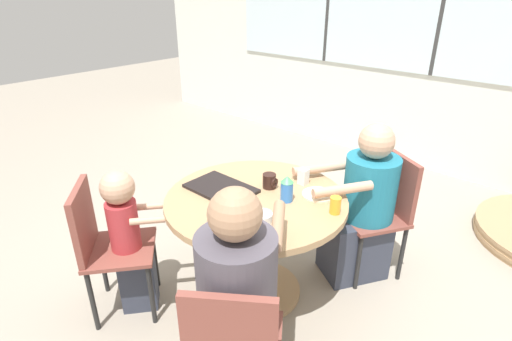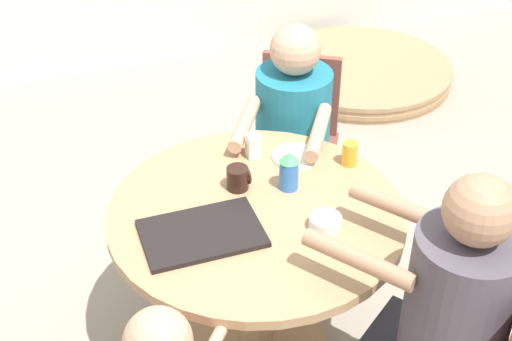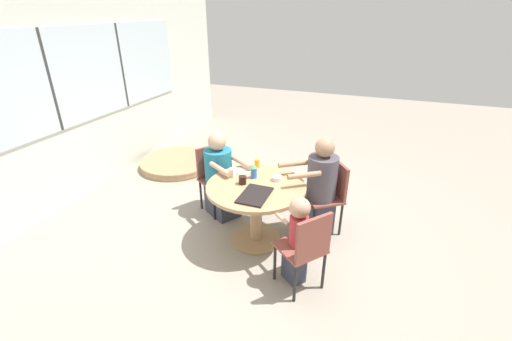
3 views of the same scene
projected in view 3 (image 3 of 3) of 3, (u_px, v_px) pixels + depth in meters
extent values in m
plane|color=gray|center=(256.00, 239.00, 4.10)|extent=(16.00, 16.00, 0.00)
cube|color=silver|center=(53.00, 103.00, 4.39)|extent=(8.40, 0.06, 2.80)
cube|color=silver|center=(50.00, 82.00, 4.25)|extent=(5.20, 0.02, 1.26)
cube|color=#333333|center=(50.00, 82.00, 4.25)|extent=(0.04, 0.01, 1.26)
cube|color=#333333|center=(122.00, 67.00, 5.35)|extent=(0.04, 0.01, 1.26)
cylinder|color=tan|center=(256.00, 187.00, 3.79)|extent=(1.11, 1.11, 0.04)
cylinder|color=tan|center=(256.00, 215.00, 3.95)|extent=(0.14, 0.14, 0.69)
cylinder|color=tan|center=(256.00, 238.00, 4.09)|extent=(0.60, 0.60, 0.03)
cube|color=brown|center=(323.00, 198.00, 4.10)|extent=(0.56, 0.56, 0.03)
cube|color=brown|center=(339.00, 179.00, 4.05)|extent=(0.33, 0.25, 0.42)
cylinder|color=black|center=(314.00, 224.00, 4.01)|extent=(0.03, 0.03, 0.44)
cylinder|color=black|center=(304.00, 209.00, 4.31)|extent=(0.03, 0.03, 0.44)
cylinder|color=black|center=(341.00, 219.00, 4.09)|extent=(0.03, 0.03, 0.44)
cylinder|color=black|center=(328.00, 205.00, 4.39)|extent=(0.03, 0.03, 0.44)
cube|color=brown|center=(217.00, 181.00, 4.51)|extent=(0.55, 0.55, 0.03)
cube|color=brown|center=(209.00, 161.00, 4.54)|extent=(0.34, 0.23, 0.42)
cylinder|color=black|center=(236.00, 197.00, 4.58)|extent=(0.03, 0.03, 0.44)
cylinder|color=black|center=(214.00, 205.00, 4.39)|extent=(0.03, 0.03, 0.44)
cylinder|color=black|center=(222.00, 187.00, 4.82)|extent=(0.03, 0.03, 0.44)
cylinder|color=black|center=(201.00, 195.00, 4.63)|extent=(0.03, 0.03, 0.44)
cube|color=brown|center=(300.00, 247.00, 3.26)|extent=(0.56, 0.56, 0.03)
cube|color=brown|center=(314.00, 238.00, 3.02)|extent=(0.32, 0.27, 0.42)
cylinder|color=black|center=(275.00, 262.00, 3.41)|extent=(0.03, 0.03, 0.44)
cylinder|color=black|center=(302.00, 251.00, 3.56)|extent=(0.03, 0.03, 0.44)
cylinder|color=black|center=(295.00, 283.00, 3.15)|extent=(0.03, 0.03, 0.44)
cylinder|color=black|center=(324.00, 271.00, 3.30)|extent=(0.03, 0.03, 0.44)
cube|color=#333847|center=(313.00, 214.00, 4.17)|extent=(0.50, 0.52, 0.46)
cylinder|color=#4C4751|center=(322.00, 178.00, 3.97)|extent=(0.35, 0.35, 0.53)
sphere|color=#A37A5B|center=(325.00, 148.00, 3.81)|extent=(0.22, 0.22, 0.22)
cylinder|color=#A37A5B|center=(304.00, 175.00, 3.71)|extent=(0.27, 0.35, 0.06)
cylinder|color=#A37A5B|center=(294.00, 164.00, 3.98)|extent=(0.27, 0.35, 0.06)
cube|color=#333847|center=(223.00, 198.00, 4.52)|extent=(0.49, 0.52, 0.46)
cylinder|color=#1E7089|center=(218.00, 166.00, 4.38)|extent=(0.35, 0.35, 0.44)
sphere|color=tan|center=(217.00, 141.00, 4.23)|extent=(0.23, 0.23, 0.23)
cylinder|color=tan|center=(242.00, 162.00, 4.20)|extent=(0.25, 0.36, 0.06)
cylinder|color=tan|center=(220.00, 169.00, 4.03)|extent=(0.25, 0.36, 0.06)
cube|color=#333847|center=(294.00, 261.00, 3.41)|extent=(0.26, 0.27, 0.46)
cylinder|color=#B23338|center=(298.00, 231.00, 3.21)|extent=(0.18, 0.18, 0.31)
sphere|color=tan|center=(300.00, 208.00, 3.11)|extent=(0.20, 0.20, 0.20)
cylinder|color=tan|center=(282.00, 219.00, 3.27)|extent=(0.16, 0.18, 0.04)
cylinder|color=tan|center=(296.00, 214.00, 3.34)|extent=(0.16, 0.18, 0.04)
cube|color=black|center=(255.00, 195.00, 3.56)|extent=(0.42, 0.28, 0.02)
cylinder|color=black|center=(243.00, 180.00, 3.79)|extent=(0.08, 0.08, 0.09)
torus|color=black|center=(244.00, 178.00, 3.83)|extent=(0.01, 0.06, 0.06)
cylinder|color=blue|center=(254.00, 173.00, 3.93)|extent=(0.07, 0.07, 0.12)
cone|color=#4CB266|center=(254.00, 166.00, 3.89)|extent=(0.08, 0.08, 0.04)
cylinder|color=gold|center=(257.00, 163.00, 4.20)|extent=(0.06, 0.06, 0.10)
cube|color=silver|center=(232.00, 172.00, 3.96)|extent=(0.06, 0.06, 0.10)
cylinder|color=silver|center=(277.00, 178.00, 3.89)|extent=(0.12, 0.12, 0.05)
cylinder|color=beige|center=(243.00, 171.00, 4.10)|extent=(0.20, 0.20, 0.01)
cylinder|color=tan|center=(178.00, 165.00, 5.99)|extent=(1.25, 1.25, 0.03)
cylinder|color=tan|center=(178.00, 163.00, 5.98)|extent=(1.26, 1.26, 0.03)
cylinder|color=tan|center=(177.00, 162.00, 5.97)|extent=(1.25, 1.25, 0.03)
cylinder|color=tan|center=(177.00, 160.00, 5.95)|extent=(1.26, 1.26, 0.03)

